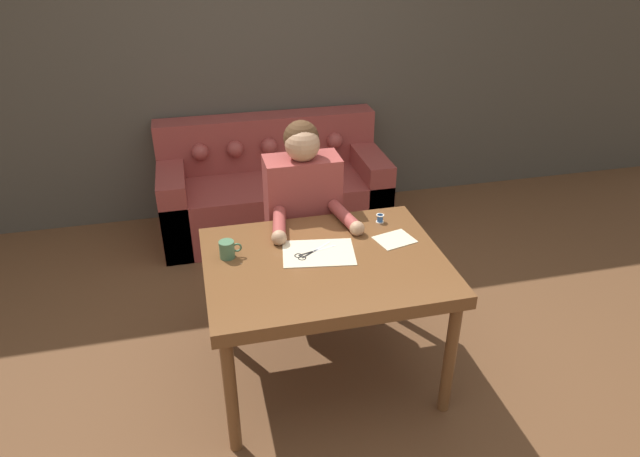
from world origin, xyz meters
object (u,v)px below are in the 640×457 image
scissors (309,254)px  thread_spool (380,218)px  person (303,221)px  mug (227,249)px  dining_table (325,272)px  couch (273,190)px

scissors → thread_spool: 0.52m
person → mug: 0.69m
thread_spool → mug: bearing=-168.5°
dining_table → mug: bearing=164.0°
person → thread_spool: bearing=-38.2°
dining_table → scissors: scissors is taller
scissors → mug: size_ratio=2.03×
person → mug: (-0.48, -0.47, 0.15)m
couch → mug: (-0.47, -1.60, 0.47)m
dining_table → person: bearing=88.5°
person → scissors: (-0.08, -0.53, 0.11)m
dining_table → thread_spool: bearing=38.2°
dining_table → scissors: 0.12m
couch → mug: 1.74m
dining_table → thread_spool: 0.51m
dining_table → thread_spool: (0.39, 0.31, 0.10)m
scissors → thread_spool: size_ratio=5.09×
person → scissors: 0.55m
person → thread_spool: person is taller
mug → thread_spool: bearing=11.5°
thread_spool → dining_table: bearing=-141.8°
dining_table → person: person is taller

